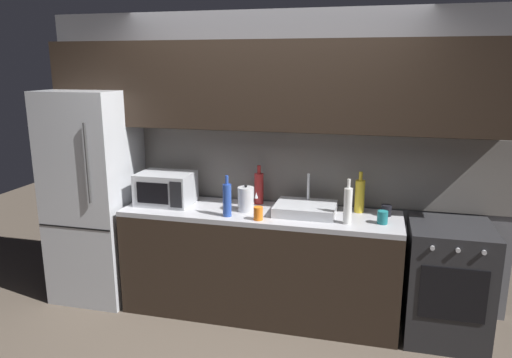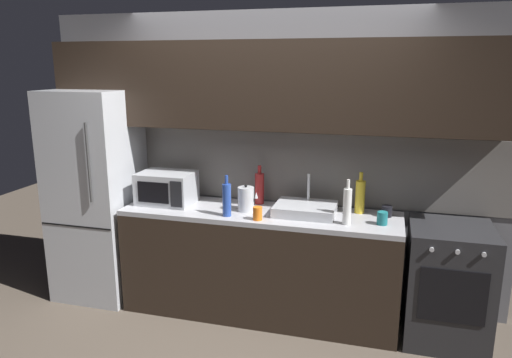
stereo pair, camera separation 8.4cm
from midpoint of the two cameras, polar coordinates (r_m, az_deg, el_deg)
name	(u,v)px [view 1 (the left image)]	position (r m, az deg, el deg)	size (l,w,h in m)	color
back_wall	(268,127)	(4.03, 0.89, 6.20)	(4.00, 0.44, 2.50)	slate
counter_run	(260,263)	(4.05, -0.16, -9.96)	(2.26, 0.60, 0.90)	black
refrigerator	(95,196)	(4.49, -19.20, -1.90)	(0.68, 0.69, 1.85)	#ADAFB5
oven_range	(447,282)	(3.98, 21.25, -11.39)	(0.60, 0.62, 0.90)	#232326
microwave	(166,188)	(4.15, -11.28, -1.10)	(0.46, 0.35, 0.27)	#A8AAAF
sink_basin	(305,209)	(3.84, 5.31, -3.55)	(0.48, 0.38, 0.30)	#ADAFB5
kettle	(246,199)	(3.88, -1.82, -2.40)	(0.17, 0.13, 0.22)	#B7BABF
wine_bottle_yellow	(360,196)	(3.91, 11.68, -1.95)	(0.08, 0.08, 0.33)	gold
wine_bottle_blue	(227,200)	(3.74, -4.11, -2.46)	(0.07, 0.07, 0.33)	#234299
wine_bottle_red	(259,188)	(4.07, -0.24, -1.07)	(0.08, 0.08, 0.33)	#A82323
wine_bottle_white	(348,205)	(3.61, 10.25, -3.10)	(0.06, 0.06, 0.34)	silver
mug_dark	(386,210)	(3.90, 14.70, -3.64)	(0.08, 0.08, 0.09)	black
mug_teal	(383,217)	(3.70, 14.24, -4.46)	(0.08, 0.08, 0.10)	#19666B
mug_orange	(258,213)	(3.67, -0.39, -4.13)	(0.07, 0.07, 0.10)	orange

